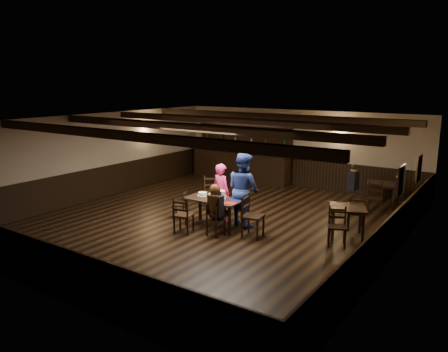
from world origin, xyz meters
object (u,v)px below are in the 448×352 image
Objects in this scene: woman_pink at (221,192)px; bar_counter at (241,161)px; chair_near_right at (214,218)px; dining_table at (214,202)px; chair_near_left at (182,213)px; cake at (202,194)px; man_blue at (243,189)px.

bar_counter reaches higher than woman_pink.
dining_table is at bearing 125.03° from chair_near_right.
woman_pink is (-0.56, 1.13, 0.32)m from chair_near_right.
woman_pink is (0.19, 1.40, 0.25)m from chair_near_left.
cake is (-0.27, -0.47, 0.01)m from woman_pink.
bar_counter is (-2.86, 4.48, -0.23)m from man_blue.
woman_pink is at bearing 105.94° from dining_table.
woman_pink is 0.55m from cake.
bar_counter is (-1.93, 5.00, -0.07)m from cake.
dining_table is 1.62× the size of chair_near_left.
cake is (-0.43, 0.09, 0.13)m from dining_table.
chair_near_left is 6.26m from bar_counter.
woman_pink is 5.03m from bar_counter.
woman_pink reaches higher than dining_table.
dining_table is at bearing 69.95° from man_blue.
man_blue is (0.66, 0.04, 0.17)m from woman_pink.
dining_table is at bearing -65.10° from bar_counter.
chair_near_left is at bearing -84.97° from cake.
man_blue reaches higher than chair_near_left.
chair_near_left reaches higher than chair_near_right.
chair_near_left is 0.47× the size of man_blue.
woman_pink is 5.59× the size of cake.
chair_near_left is at bearing -112.80° from dining_table.
woman_pink is at bearing -64.06° from bar_counter.
woman_pink is at bearing 60.16° from cake.
chair_near_right is at bearing -38.39° from cake.
dining_table is 0.76× the size of man_blue.
dining_table is at bearing 120.77° from woman_pink.
dining_table is 0.84m from man_blue.
man_blue is at bearing 50.64° from dining_table.
man_blue is (0.85, 1.45, 0.43)m from chair_near_left.
chair_near_right is at bearing 104.40° from man_blue.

